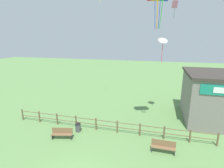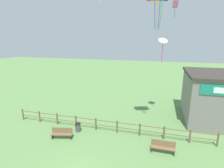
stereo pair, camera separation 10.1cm
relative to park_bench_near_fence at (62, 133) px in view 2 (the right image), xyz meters
name	(u,v)px [view 2 (the right image)]	position (x,y,z in m)	size (l,w,h in m)	color
wooden_fence	(106,124)	(3.29, 2.13, 0.16)	(18.38, 0.14, 1.17)	brown
park_bench_near_fence	(62,133)	(0.00, 0.00, 0.00)	(1.81, 0.78, 0.95)	brown
park_bench_by_building	(163,147)	(8.26, 0.24, 0.00)	(1.77, 0.43, 0.95)	brown
trash_bin	(78,127)	(0.79, 1.42, -0.12)	(0.52, 0.52, 0.77)	#4C4C51
kite_pink_diamond	(175,6)	(9.00, 12.21, 11.55)	(0.70, 0.50, 2.02)	pink
kite_white_delta	(163,41)	(7.81, 6.71, 7.51)	(1.14, 1.07, 2.46)	white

